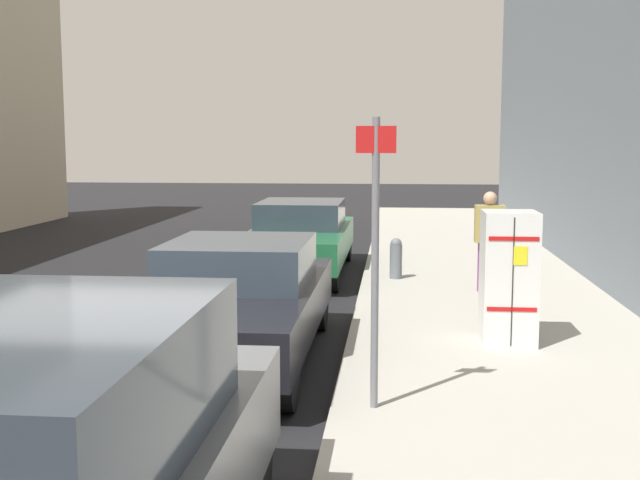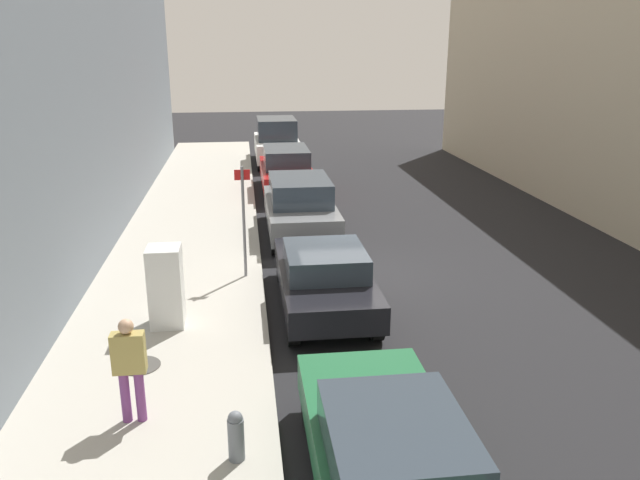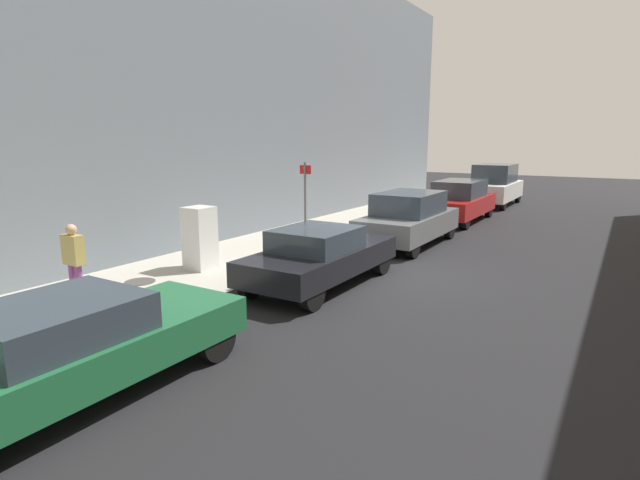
{
  "view_description": "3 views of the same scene",
  "coord_description": "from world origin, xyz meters",
  "px_view_note": "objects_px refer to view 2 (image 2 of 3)",
  "views": [
    {
      "loc": [
        -2.8,
        7.28,
        2.58
      ],
      "look_at": [
        -1.71,
        -4.24,
        1.13
      ],
      "focal_mm": 45.0,
      "sensor_mm": 36.0,
      "label": 1
    },
    {
      "loc": [
        -2.59,
        -14.09,
        5.44
      ],
      "look_at": [
        -0.97,
        -1.12,
        1.34
      ],
      "focal_mm": 35.0,
      "sensor_mm": 36.0,
      "label": 2
    },
    {
      "loc": [
        5.04,
        -11.49,
        3.41
      ],
      "look_at": [
        -1.43,
        -1.05,
        0.92
      ],
      "focal_mm": 28.0,
      "sensor_mm": 36.0,
      "label": 3
    }
  ],
  "objects_px": {
    "fire_hydrant": "(236,435)",
    "parked_sedan_green": "(392,460)",
    "street_sign_post": "(244,216)",
    "parked_suv_gray": "(300,206)",
    "parked_suv_red": "(286,170)",
    "discarded_refrigerator": "(166,286)",
    "parked_sedan_dark": "(324,276)",
    "parked_van_white": "(277,141)",
    "pedestrian_walking_far": "(130,364)"
  },
  "relations": [
    {
      "from": "parked_sedan_green",
      "to": "parked_sedan_dark",
      "type": "distance_m",
      "value": 6.19
    },
    {
      "from": "discarded_refrigerator",
      "to": "parked_sedan_green",
      "type": "height_order",
      "value": "discarded_refrigerator"
    },
    {
      "from": "street_sign_post",
      "to": "parked_sedan_green",
      "type": "distance_m",
      "value": 8.29
    },
    {
      "from": "fire_hydrant",
      "to": "parked_sedan_green",
      "type": "height_order",
      "value": "parked_sedan_green"
    },
    {
      "from": "discarded_refrigerator",
      "to": "parked_van_white",
      "type": "xyz_separation_m",
      "value": [
        3.21,
        18.04,
        0.13
      ]
    },
    {
      "from": "parked_suv_gray",
      "to": "parked_suv_red",
      "type": "distance_m",
      "value": 5.66
    },
    {
      "from": "discarded_refrigerator",
      "to": "fire_hydrant",
      "type": "height_order",
      "value": "discarded_refrigerator"
    },
    {
      "from": "fire_hydrant",
      "to": "parked_suv_gray",
      "type": "height_order",
      "value": "parked_suv_gray"
    },
    {
      "from": "street_sign_post",
      "to": "parked_suv_gray",
      "type": "xyz_separation_m",
      "value": [
        1.65,
        3.61,
        -0.73
      ]
    },
    {
      "from": "street_sign_post",
      "to": "pedestrian_walking_far",
      "type": "relative_size",
      "value": 1.63
    },
    {
      "from": "street_sign_post",
      "to": "parked_sedan_dark",
      "type": "xyz_separation_m",
      "value": [
        1.65,
        -1.88,
        -0.88
      ]
    },
    {
      "from": "pedestrian_walking_far",
      "to": "parked_suv_gray",
      "type": "bearing_deg",
      "value": -147.0
    },
    {
      "from": "parked_sedan_dark",
      "to": "parked_van_white",
      "type": "relative_size",
      "value": 0.93
    },
    {
      "from": "discarded_refrigerator",
      "to": "pedestrian_walking_far",
      "type": "height_order",
      "value": "pedestrian_walking_far"
    },
    {
      "from": "parked_sedan_dark",
      "to": "parked_van_white",
      "type": "height_order",
      "value": "parked_van_white"
    },
    {
      "from": "street_sign_post",
      "to": "parked_sedan_dark",
      "type": "bearing_deg",
      "value": -48.62
    },
    {
      "from": "parked_suv_gray",
      "to": "parked_van_white",
      "type": "xyz_separation_m",
      "value": [
        -0.0,
        11.87,
        0.18
      ]
    },
    {
      "from": "pedestrian_walking_far",
      "to": "fire_hydrant",
      "type": "bearing_deg",
      "value": 106.21
    },
    {
      "from": "fire_hydrant",
      "to": "parked_van_white",
      "type": "height_order",
      "value": "parked_van_white"
    },
    {
      "from": "fire_hydrant",
      "to": "parked_sedan_green",
      "type": "distance_m",
      "value": 2.15
    },
    {
      "from": "parked_sedan_dark",
      "to": "parked_suv_red",
      "type": "height_order",
      "value": "parked_suv_red"
    },
    {
      "from": "discarded_refrigerator",
      "to": "parked_sedan_green",
      "type": "distance_m",
      "value": 6.38
    },
    {
      "from": "parked_van_white",
      "to": "discarded_refrigerator",
      "type": "bearing_deg",
      "value": -100.08
    },
    {
      "from": "discarded_refrigerator",
      "to": "parked_suv_gray",
      "type": "distance_m",
      "value": 6.95
    },
    {
      "from": "discarded_refrigerator",
      "to": "parked_sedan_dark",
      "type": "distance_m",
      "value": 3.28
    },
    {
      "from": "fire_hydrant",
      "to": "parked_suv_gray",
      "type": "distance_m",
      "value": 10.77
    },
    {
      "from": "discarded_refrigerator",
      "to": "street_sign_post",
      "type": "relative_size",
      "value": 0.6
    },
    {
      "from": "discarded_refrigerator",
      "to": "parked_van_white",
      "type": "height_order",
      "value": "parked_van_white"
    },
    {
      "from": "fire_hydrant",
      "to": "parked_suv_red",
      "type": "distance_m",
      "value": 16.37
    },
    {
      "from": "street_sign_post",
      "to": "pedestrian_walking_far",
      "type": "distance_m",
      "value": 6.16
    },
    {
      "from": "street_sign_post",
      "to": "parked_suv_red",
      "type": "relative_size",
      "value": 0.55
    },
    {
      "from": "discarded_refrigerator",
      "to": "parked_suv_red",
      "type": "xyz_separation_m",
      "value": [
        3.21,
        11.82,
        -0.04
      ]
    },
    {
      "from": "parked_sedan_dark",
      "to": "fire_hydrant",
      "type": "bearing_deg",
      "value": -109.86
    },
    {
      "from": "parked_suv_red",
      "to": "discarded_refrigerator",
      "type": "bearing_deg",
      "value": -105.18
    },
    {
      "from": "parked_van_white",
      "to": "fire_hydrant",
      "type": "bearing_deg",
      "value": -94.7
    },
    {
      "from": "parked_sedan_dark",
      "to": "parked_suv_gray",
      "type": "relative_size",
      "value": 0.98
    },
    {
      "from": "street_sign_post",
      "to": "parked_van_white",
      "type": "bearing_deg",
      "value": 83.9
    },
    {
      "from": "pedestrian_walking_far",
      "to": "parked_van_white",
      "type": "xyz_separation_m",
      "value": [
        3.35,
        21.38,
        -0.0
      ]
    },
    {
      "from": "parked_sedan_green",
      "to": "parked_suv_gray",
      "type": "relative_size",
      "value": 1.04
    },
    {
      "from": "street_sign_post",
      "to": "parked_sedan_green",
      "type": "relative_size",
      "value": 0.56
    },
    {
      "from": "fire_hydrant",
      "to": "parked_suv_red",
      "type": "bearing_deg",
      "value": 83.52
    },
    {
      "from": "fire_hydrant",
      "to": "parked_suv_gray",
      "type": "xyz_separation_m",
      "value": [
        1.85,
        10.61,
        0.39
      ]
    },
    {
      "from": "parked_sedan_green",
      "to": "fire_hydrant",
      "type": "bearing_deg",
      "value": 149.78
    },
    {
      "from": "parked_sedan_dark",
      "to": "parked_van_white",
      "type": "distance_m",
      "value": 17.37
    },
    {
      "from": "discarded_refrigerator",
      "to": "parked_sedan_green",
      "type": "bearing_deg",
      "value": -59.82
    },
    {
      "from": "pedestrian_walking_far",
      "to": "parked_sedan_green",
      "type": "bearing_deg",
      "value": 109.4
    },
    {
      "from": "parked_sedan_green",
      "to": "parked_suv_gray",
      "type": "bearing_deg",
      "value": 90.0
    },
    {
      "from": "discarded_refrigerator",
      "to": "parked_van_white",
      "type": "bearing_deg",
      "value": 79.92
    },
    {
      "from": "pedestrian_walking_far",
      "to": "parked_sedan_dark",
      "type": "xyz_separation_m",
      "value": [
        3.35,
        4.02,
        -0.33
      ]
    },
    {
      "from": "street_sign_post",
      "to": "parked_suv_gray",
      "type": "distance_m",
      "value": 4.04
    }
  ]
}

